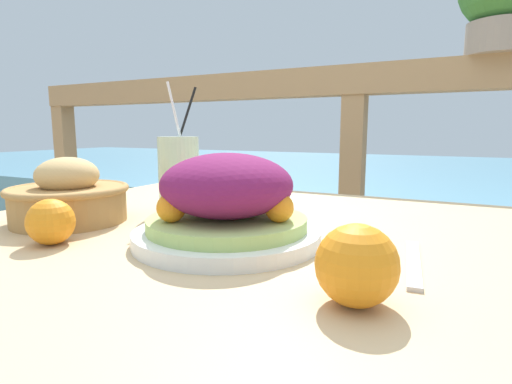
% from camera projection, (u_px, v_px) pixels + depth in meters
% --- Properties ---
extents(patio_table, '(1.03, 0.90, 0.71)m').
position_uv_depth(patio_table, '(242.00, 287.00, 0.65)').
color(patio_table, tan).
rests_on(patio_table, ground_plane).
extents(railing_fence, '(2.80, 0.08, 1.07)m').
position_uv_depth(railing_fence, '(353.00, 152.00, 1.28)').
color(railing_fence, '#937551').
rests_on(railing_fence, ground_plane).
extents(sea_backdrop, '(12.00, 4.00, 0.53)m').
position_uv_depth(sea_backdrop, '(417.00, 198.00, 3.57)').
color(sea_backdrop, '#568EA8').
rests_on(sea_backdrop, ground_plane).
extents(salad_plate, '(0.27, 0.27, 0.13)m').
position_uv_depth(salad_plate, '(227.00, 204.00, 0.57)').
color(salad_plate, silver).
rests_on(salad_plate, patio_table).
extents(drink_glass, '(0.08, 0.08, 0.25)m').
position_uv_depth(drink_glass, '(179.00, 174.00, 0.80)').
color(drink_glass, beige).
rests_on(drink_glass, patio_table).
extents(bread_basket, '(0.20, 0.20, 0.12)m').
position_uv_depth(bread_basket, '(69.00, 196.00, 0.70)').
color(bread_basket, '#AD7F47').
rests_on(bread_basket, patio_table).
extents(fork, '(0.02, 0.18, 0.00)m').
position_uv_depth(fork, '(365.00, 254.00, 0.52)').
color(fork, silver).
rests_on(fork, patio_table).
extents(knife, '(0.04, 0.18, 0.00)m').
position_uv_depth(knife, '(413.00, 263.00, 0.48)').
color(knife, silver).
rests_on(knife, patio_table).
extents(orange_near_basket, '(0.08, 0.08, 0.08)m').
position_uv_depth(orange_near_basket, '(357.00, 265.00, 0.37)').
color(orange_near_basket, orange).
rests_on(orange_near_basket, patio_table).
extents(orange_near_glass, '(0.07, 0.07, 0.07)m').
position_uv_depth(orange_near_glass, '(51.00, 222.00, 0.57)').
color(orange_near_glass, orange).
rests_on(orange_near_glass, patio_table).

